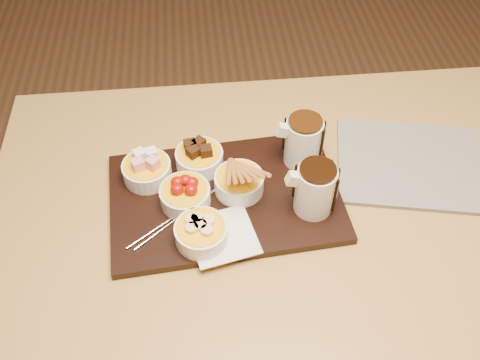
{
  "coord_description": "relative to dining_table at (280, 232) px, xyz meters",
  "views": [
    {
      "loc": [
        -0.15,
        -0.67,
        1.6
      ],
      "look_at": [
        -0.08,
        0.02,
        0.81
      ],
      "focal_mm": 40.0,
      "sensor_mm": 36.0,
      "label": 1
    }
  ],
  "objects": [
    {
      "name": "bowl_cake",
      "position": [
        -0.16,
        0.11,
        0.14
      ],
      "size": [
        0.1,
        0.1,
        0.04
      ],
      "primitive_type": "cylinder",
      "color": "white",
      "rests_on": "serving_board"
    },
    {
      "name": "pitcher_dark_chocolate",
      "position": [
        0.05,
        -0.03,
        0.17
      ],
      "size": [
        0.08,
        0.08,
        0.1
      ],
      "primitive_type": "cylinder",
      "rotation": [
        0.0,
        0.0,
        0.08
      ],
      "color": "silver",
      "rests_on": "serving_board"
    },
    {
      "name": "bowl_bananas",
      "position": [
        -0.17,
        -0.08,
        0.14
      ],
      "size": [
        0.1,
        0.1,
        0.04
      ],
      "primitive_type": "cylinder",
      "color": "white",
      "rests_on": "serving_board"
    },
    {
      "name": "ground",
      "position": [
        0.0,
        0.0,
        -0.65
      ],
      "size": [
        5.0,
        5.0,
        0.0
      ],
      "primitive_type": "plane",
      "color": "brown",
      "rests_on": "ground"
    },
    {
      "name": "newspaper",
      "position": [
        0.29,
        0.08,
        0.1
      ],
      "size": [
        0.36,
        0.31,
        0.01
      ],
      "primitive_type": "cube",
      "rotation": [
        0.0,
        0.0,
        -0.21
      ],
      "color": "beige",
      "rests_on": "dining_table"
    },
    {
      "name": "bowl_strawberries",
      "position": [
        -0.19,
        0.01,
        0.14
      ],
      "size": [
        0.1,
        0.1,
        0.04
      ],
      "primitive_type": "cylinder",
      "color": "white",
      "rests_on": "serving_board"
    },
    {
      "name": "bowl_biscotti",
      "position": [
        -0.09,
        0.03,
        0.14
      ],
      "size": [
        0.1,
        0.1,
        0.04
      ],
      "primitive_type": "cylinder",
      "color": "white",
      "rests_on": "serving_board"
    },
    {
      "name": "pitcher_milk_chocolate",
      "position": [
        0.05,
        0.1,
        0.17
      ],
      "size": [
        0.08,
        0.08,
        0.1
      ],
      "primitive_type": "cylinder",
      "rotation": [
        0.0,
        0.0,
        0.08
      ],
      "color": "silver",
      "rests_on": "serving_board"
    },
    {
      "name": "serving_board",
      "position": [
        -0.11,
        0.02,
        0.11
      ],
      "size": [
        0.48,
        0.33,
        0.02
      ],
      "primitive_type": "cube",
      "rotation": [
        0.0,
        0.0,
        0.08
      ],
      "color": "black",
      "rests_on": "dining_table"
    },
    {
      "name": "fondue_skewers",
      "position": [
        -0.2,
        -0.02,
        0.12
      ],
      "size": [
        0.18,
        0.23,
        0.01
      ],
      "primitive_type": null,
      "rotation": [
        0.0,
        0.0,
        -0.94
      ],
      "color": "silver",
      "rests_on": "serving_board"
    },
    {
      "name": "dining_table",
      "position": [
        0.0,
        0.0,
        0.0
      ],
      "size": [
        1.2,
        0.8,
        0.75
      ],
      "color": "#AF8741",
      "rests_on": "ground"
    },
    {
      "name": "napkin",
      "position": [
        -0.13,
        -0.08,
        0.12
      ],
      "size": [
        0.14,
        0.14,
        0.0
      ],
      "primitive_type": "cube",
      "rotation": [
        0.0,
        0.0,
        0.21
      ],
      "color": "white",
      "rests_on": "serving_board"
    },
    {
      "name": "bowl_marshmallows",
      "position": [
        -0.27,
        0.08,
        0.14
      ],
      "size": [
        0.1,
        0.1,
        0.04
      ],
      "primitive_type": "cylinder",
      "color": "white",
      "rests_on": "serving_board"
    }
  ]
}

